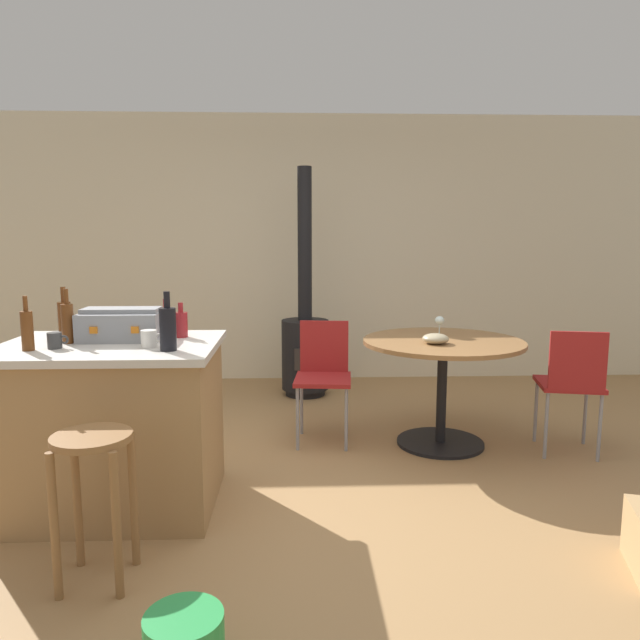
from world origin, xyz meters
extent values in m
plane|color=#A37A4C|center=(0.00, 0.00, 0.00)|extent=(8.80, 8.80, 0.00)
cube|color=beige|center=(0.00, 2.92, 1.35)|extent=(8.00, 0.10, 2.70)
cube|color=#A37A4C|center=(-1.08, -0.03, 0.44)|extent=(1.11, 0.81, 0.88)
cube|color=beige|center=(-1.08, -0.03, 0.90)|extent=(1.17, 0.87, 0.04)
cylinder|color=olive|center=(-0.81, -0.65, 0.32)|extent=(0.04, 0.04, 0.64)
cylinder|color=olive|center=(-1.06, -0.65, 0.32)|extent=(0.04, 0.04, 0.64)
cylinder|color=olive|center=(-1.06, -0.90, 0.32)|extent=(0.04, 0.04, 0.64)
cylinder|color=olive|center=(-0.81, -0.90, 0.32)|extent=(0.04, 0.04, 0.64)
cylinder|color=olive|center=(-0.93, -0.78, 0.65)|extent=(0.34, 0.34, 0.03)
cylinder|color=black|center=(0.97, 0.84, 0.01)|extent=(0.62, 0.62, 0.02)
cylinder|color=black|center=(0.97, 0.84, 0.37)|extent=(0.07, 0.07, 0.74)
cylinder|color=olive|center=(0.97, 0.84, 0.75)|extent=(1.13, 1.13, 0.03)
cube|color=maroon|center=(0.12, 0.92, 0.47)|extent=(0.43, 0.43, 0.03)
cube|color=maroon|center=(0.14, 1.11, 0.67)|extent=(0.36, 0.06, 0.40)
cylinder|color=gray|center=(0.31, 1.07, 0.23)|extent=(0.02, 0.02, 0.45)
cylinder|color=gray|center=(-0.03, 1.10, 0.23)|extent=(0.02, 0.02, 0.45)
cylinder|color=gray|center=(-0.06, 0.77, 0.23)|extent=(0.02, 0.02, 0.45)
cylinder|color=gray|center=(0.28, 0.73, 0.23)|extent=(0.02, 0.02, 0.45)
cube|color=maroon|center=(1.81, 0.67, 0.48)|extent=(0.47, 0.47, 0.03)
cube|color=maroon|center=(1.77, 0.49, 0.68)|extent=(0.36, 0.09, 0.40)
cylinder|color=gray|center=(1.61, 0.54, 0.23)|extent=(0.02, 0.02, 0.46)
cylinder|color=gray|center=(1.94, 0.47, 0.23)|extent=(0.02, 0.02, 0.46)
cylinder|color=gray|center=(2.01, 0.81, 0.23)|extent=(0.02, 0.02, 0.46)
cylinder|color=gray|center=(1.67, 0.87, 0.23)|extent=(0.02, 0.02, 0.46)
cylinder|color=black|center=(0.01, 2.22, 0.03)|extent=(0.37, 0.37, 0.06)
cylinder|color=black|center=(0.01, 2.22, 0.39)|extent=(0.44, 0.44, 0.65)
cube|color=#2D2826|center=(0.01, 2.00, 0.39)|extent=(0.20, 0.02, 0.20)
cylinder|color=black|center=(0.01, 2.22, 1.41)|extent=(0.13, 0.13, 1.40)
cube|color=gray|center=(-1.04, 0.08, 1.00)|extent=(0.44, 0.27, 0.16)
cube|color=gray|center=(-1.04, 0.08, 1.09)|extent=(0.42, 0.16, 0.02)
cube|color=orange|center=(-1.15, -0.06, 1.00)|extent=(0.04, 0.01, 0.04)
cube|color=orange|center=(-0.93, -0.06, 1.00)|extent=(0.04, 0.01, 0.04)
cylinder|color=#603314|center=(-1.35, 0.07, 1.03)|extent=(0.07, 0.07, 0.22)
cylinder|color=#603314|center=(-1.35, 0.07, 1.18)|extent=(0.03, 0.03, 0.08)
cylinder|color=black|center=(-0.72, -0.24, 1.03)|extent=(0.08, 0.08, 0.22)
cylinder|color=black|center=(-0.72, -0.24, 1.18)|extent=(0.03, 0.03, 0.08)
cylinder|color=maroon|center=(-0.73, 0.15, 0.99)|extent=(0.07, 0.07, 0.14)
cylinder|color=maroon|center=(-0.73, 0.15, 1.09)|extent=(0.03, 0.03, 0.06)
cylinder|color=#603314|center=(-1.43, -0.21, 1.02)|extent=(0.06, 0.06, 0.20)
cylinder|color=#603314|center=(-1.43, -0.21, 1.16)|extent=(0.02, 0.02, 0.08)
cylinder|color=#603314|center=(-1.30, -0.01, 1.03)|extent=(0.06, 0.06, 0.21)
cylinder|color=#603314|center=(-1.30, -0.01, 1.17)|extent=(0.02, 0.02, 0.08)
cylinder|color=maroon|center=(-0.85, 0.30, 0.99)|extent=(0.06, 0.06, 0.15)
cylinder|color=maroon|center=(-0.85, 0.30, 1.10)|extent=(0.02, 0.02, 0.06)
cylinder|color=#4C7099|center=(-1.40, 0.20, 0.97)|extent=(0.07, 0.07, 0.10)
torus|color=#4C7099|center=(-1.35, 0.20, 0.98)|extent=(0.05, 0.01, 0.05)
cylinder|color=#383838|center=(-1.31, -0.16, 0.96)|extent=(0.07, 0.07, 0.08)
torus|color=#383838|center=(-1.27, -0.16, 0.97)|extent=(0.05, 0.01, 0.05)
cylinder|color=white|center=(-0.83, -0.16, 0.97)|extent=(0.08, 0.08, 0.09)
torus|color=white|center=(-0.78, -0.16, 0.97)|extent=(0.05, 0.01, 0.05)
cylinder|color=silver|center=(0.98, 1.02, 0.77)|extent=(0.06, 0.06, 0.00)
cylinder|color=silver|center=(0.98, 1.02, 0.81)|extent=(0.01, 0.01, 0.08)
ellipsoid|color=silver|center=(0.98, 1.02, 0.88)|extent=(0.07, 0.07, 0.06)
ellipsoid|color=tan|center=(0.88, 0.70, 0.80)|extent=(0.18, 0.18, 0.07)
camera|label=1|loc=(-0.06, -3.19, 1.50)|focal=32.93mm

